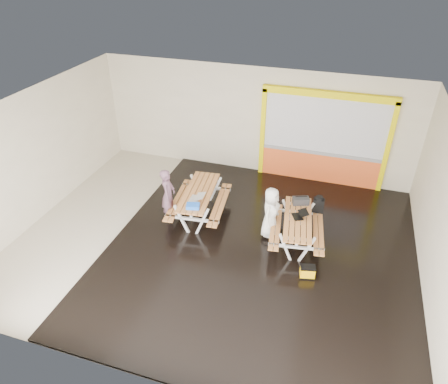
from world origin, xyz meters
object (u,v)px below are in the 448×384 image
(blue_pouch, at_px, (193,206))
(backpack, at_px, (318,205))
(fluke_bag, at_px, (307,272))
(person_left, at_px, (168,195))
(laptop_left, at_px, (197,198))
(dark_case, at_px, (283,236))
(picnic_table_left, at_px, (199,198))
(picnic_table_right, at_px, (297,224))
(laptop_right, at_px, (300,215))
(toolbox, at_px, (301,201))
(person_right, at_px, (271,212))

(blue_pouch, relative_size, backpack, 0.68)
(fluke_bag, bearing_deg, backpack, 91.34)
(person_left, relative_size, laptop_left, 3.63)
(blue_pouch, xyz_separation_m, fluke_bag, (3.10, -0.76, -0.70))
(laptop_left, bearing_deg, dark_case, 2.14)
(dark_case, bearing_deg, backpack, 48.62)
(backpack, xyz_separation_m, fluke_bag, (0.05, -2.09, -0.51))
(picnic_table_left, relative_size, picnic_table_right, 1.08)
(laptop_right, relative_size, toolbox, 1.00)
(person_right, bearing_deg, blue_pouch, 112.07)
(laptop_left, relative_size, dark_case, 0.98)
(picnic_table_left, height_order, laptop_left, laptop_left)
(person_left, relative_size, backpack, 3.04)
(person_left, bearing_deg, laptop_right, -99.11)
(laptop_right, bearing_deg, picnic_table_right, -107.32)
(laptop_right, height_order, blue_pouch, blue_pouch)
(blue_pouch, bearing_deg, person_right, 13.08)
(backpack, bearing_deg, picnic_table_right, -115.35)
(toolbox, relative_size, dark_case, 1.11)
(dark_case, xyz_separation_m, fluke_bag, (0.81, -1.23, 0.07))
(laptop_left, distance_m, backpack, 3.24)
(person_left, xyz_separation_m, blue_pouch, (0.83, -0.32, 0.01))
(backpack, height_order, fluke_bag, backpack)
(dark_case, distance_m, fluke_bag, 1.47)
(laptop_right, height_order, toolbox, toolbox)
(laptop_left, bearing_deg, picnic_table_right, 1.50)
(fluke_bag, bearing_deg, laptop_left, 160.04)
(picnic_table_left, xyz_separation_m, person_left, (-0.71, -0.46, 0.23))
(picnic_table_left, relative_size, person_left, 1.51)
(picnic_table_left, bearing_deg, backpack, 9.94)
(laptop_left, bearing_deg, toolbox, 15.56)
(laptop_left, bearing_deg, person_right, 1.93)
(person_right, bearing_deg, picnic_table_right, -80.73)
(laptop_right, relative_size, blue_pouch, 1.41)
(person_right, relative_size, toolbox, 2.95)
(person_left, height_order, blue_pouch, person_left)
(picnic_table_right, relative_size, dark_case, 4.97)
(person_left, height_order, backpack, person_left)
(laptop_right, relative_size, backpack, 0.95)
(picnic_table_left, distance_m, person_left, 0.87)
(fluke_bag, bearing_deg, toolbox, 105.03)
(laptop_left, xyz_separation_m, toolbox, (2.64, 0.73, -0.03))
(picnic_table_right, distance_m, person_right, 0.73)
(picnic_table_left, height_order, person_right, person_right)
(blue_pouch, bearing_deg, laptop_right, 11.25)
(person_right, distance_m, toolbox, 0.94)
(picnic_table_right, height_order, blue_pouch, blue_pouch)
(picnic_table_right, xyz_separation_m, toolbox, (-0.04, 0.66, 0.28))
(fluke_bag, bearing_deg, person_left, 164.71)
(person_left, relative_size, person_right, 1.09)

